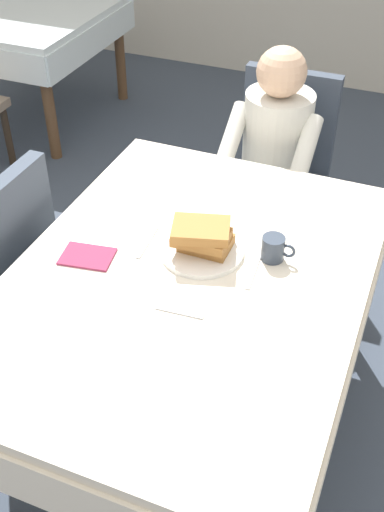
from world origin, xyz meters
The scene contains 12 objects.
ground_plane centered at (0.00, 0.00, 0.00)m, with size 14.00×14.00×0.00m, color #3D4756.
dining_table_main centered at (0.00, 0.00, 0.65)m, with size 1.12×1.52×0.74m.
chair_diner centered at (-0.01, 1.17, 0.53)m, with size 0.44×0.45×0.93m.
diner_person centered at (-0.01, 1.01, 0.67)m, with size 0.40×0.43×1.12m.
plate_breakfast centered at (0.00, 0.12, 0.75)m, with size 0.28×0.28×0.02m, color white.
breakfast_stack centered at (0.00, 0.12, 0.81)m, with size 0.22×0.18×0.10m.
cup_coffee centered at (0.23, 0.18, 0.78)m, with size 0.11×0.08×0.08m.
fork_left_of_plate centered at (-0.19, 0.10, 0.74)m, with size 0.18×0.01×0.01m, color silver.
knife_right_of_plate centered at (0.19, 0.10, 0.74)m, with size 0.20×0.01×0.01m, color silver.
spoon_near_edge centered at (0.04, -0.17, 0.74)m, with size 0.15×0.01×0.01m, color silver.
napkin_folded centered at (-0.34, -0.04, 0.74)m, with size 0.17×0.12×0.01m, color #8C2D4C.
background_table_far centered at (-1.93, 2.03, 0.62)m, with size 0.92×1.12×0.74m.
Camera 1 is at (0.59, -1.41, 2.05)m, focal length 44.31 mm.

